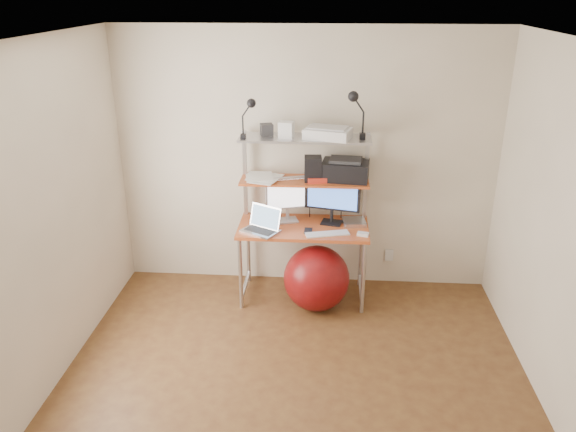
% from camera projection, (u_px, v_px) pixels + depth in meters
% --- Properties ---
extents(room, '(3.60, 3.60, 3.60)m').
position_uv_depth(room, '(293.00, 242.00, 3.67)').
color(room, brown).
rests_on(room, ground).
extents(computer_desk, '(1.20, 0.60, 1.57)m').
position_uv_depth(computer_desk, '(304.00, 202.00, 5.17)').
color(computer_desk, '#C35426').
rests_on(computer_desk, ground).
extents(desktop, '(1.20, 0.60, 0.00)m').
position_uv_depth(desktop, '(303.00, 226.00, 5.20)').
color(desktop, '#C35426').
rests_on(desktop, computer_desk).
extents(mid_shelf, '(1.18, 0.34, 0.00)m').
position_uv_depth(mid_shelf, '(304.00, 180.00, 5.16)').
color(mid_shelf, '#C35426').
rests_on(mid_shelf, computer_desk).
extents(top_shelf, '(1.18, 0.34, 0.00)m').
position_uv_depth(top_shelf, '(305.00, 137.00, 5.01)').
color(top_shelf, '#B3B3B8').
rests_on(top_shelf, computer_desk).
extents(floor, '(3.60, 3.60, 0.00)m').
position_uv_depth(floor, '(293.00, 395.00, 4.15)').
color(floor, brown).
rests_on(floor, ground).
extents(wall_outlet, '(0.08, 0.01, 0.12)m').
position_uv_depth(wall_outlet, '(389.00, 255.00, 5.62)').
color(wall_outlet, silver).
rests_on(wall_outlet, room).
extents(monitor_silver, '(0.41, 0.19, 0.46)m').
position_uv_depth(monitor_silver, '(288.00, 196.00, 5.23)').
color(monitor_silver, '#B4B4B9').
rests_on(monitor_silver, desktop).
extents(monitor_black, '(0.51, 0.18, 0.52)m').
position_uv_depth(monitor_black, '(332.00, 197.00, 5.17)').
color(monitor_black, black).
rests_on(monitor_black, desktop).
extents(laptop, '(0.40, 0.38, 0.28)m').
position_uv_depth(laptop, '(263.00, 226.00, 5.09)').
color(laptop, '#B5B5B9').
rests_on(laptop, desktop).
extents(keyboard, '(0.41, 0.21, 0.01)m').
position_uv_depth(keyboard, '(327.00, 234.00, 5.02)').
color(keyboard, silver).
rests_on(keyboard, desktop).
extents(mouse, '(0.11, 0.08, 0.03)m').
position_uv_depth(mouse, '(363.00, 234.00, 4.99)').
color(mouse, silver).
rests_on(mouse, desktop).
extents(mac_mini, '(0.23, 0.23, 0.04)m').
position_uv_depth(mac_mini, '(354.00, 222.00, 5.23)').
color(mac_mini, '#B5B5B9').
rests_on(mac_mini, desktop).
extents(phone, '(0.07, 0.13, 0.01)m').
position_uv_depth(phone, '(308.00, 231.00, 5.08)').
color(phone, black).
rests_on(phone, desktop).
extents(printer, '(0.45, 0.33, 0.20)m').
position_uv_depth(printer, '(345.00, 170.00, 5.13)').
color(printer, black).
rests_on(printer, mid_shelf).
extents(nas_cube, '(0.16, 0.16, 0.23)m').
position_uv_depth(nas_cube, '(313.00, 169.00, 5.09)').
color(nas_cube, black).
rests_on(nas_cube, mid_shelf).
extents(red_box, '(0.19, 0.15, 0.05)m').
position_uv_depth(red_box, '(317.00, 179.00, 5.09)').
color(red_box, red).
rests_on(red_box, mid_shelf).
extents(scanner, '(0.45, 0.35, 0.10)m').
position_uv_depth(scanner, '(328.00, 133.00, 4.95)').
color(scanner, silver).
rests_on(scanner, top_shelf).
extents(box_white, '(0.14, 0.12, 0.15)m').
position_uv_depth(box_white, '(286.00, 130.00, 4.95)').
color(box_white, silver).
rests_on(box_white, top_shelf).
extents(box_grey, '(0.13, 0.13, 0.11)m').
position_uv_depth(box_grey, '(267.00, 130.00, 5.04)').
color(box_grey, '#2C2B2E').
rests_on(box_grey, top_shelf).
extents(clip_lamp_left, '(0.14, 0.08, 0.36)m').
position_uv_depth(clip_lamp_left, '(250.00, 110.00, 4.83)').
color(clip_lamp_left, black).
rests_on(clip_lamp_left, top_shelf).
extents(clip_lamp_right, '(0.17, 0.09, 0.42)m').
position_uv_depth(clip_lamp_right, '(355.00, 104.00, 4.82)').
color(clip_lamp_right, black).
rests_on(clip_lamp_right, top_shelf).
extents(exercise_ball, '(0.61, 0.61, 0.61)m').
position_uv_depth(exercise_ball, '(316.00, 278.00, 5.17)').
color(exercise_ball, maroon).
rests_on(exercise_ball, floor).
extents(paper_stack, '(0.38, 0.40, 0.02)m').
position_uv_depth(paper_stack, '(262.00, 177.00, 5.18)').
color(paper_stack, white).
rests_on(paper_stack, mid_shelf).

